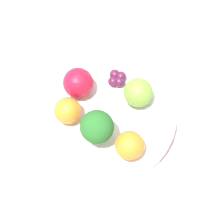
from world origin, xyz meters
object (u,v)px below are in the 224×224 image
(orange_back, at_px, (67,111))
(broccoli, at_px, (97,127))
(bowl, at_px, (112,118))
(grape_cluster, at_px, (117,79))
(apple_green, at_px, (78,83))
(apple_red, at_px, (138,93))
(orange_front, at_px, (129,145))

(orange_back, bearing_deg, broccoli, -69.96)
(bowl, relative_size, broccoli, 3.19)
(grape_cluster, bearing_deg, bowl, -131.30)
(apple_green, bearing_deg, bowl, -72.64)
(bowl, relative_size, orange_back, 4.85)
(broccoli, bearing_deg, bowl, 26.23)
(apple_red, relative_size, grape_cluster, 1.41)
(broccoli, relative_size, apple_green, 1.33)
(orange_front, bearing_deg, bowl, 79.78)
(grape_cluster, bearing_deg, apple_green, 161.65)
(broccoli, relative_size, orange_back, 1.52)
(broccoli, height_order, orange_back, broccoli)
(apple_green, xyz_separation_m, grape_cluster, (0.07, -0.02, -0.02))
(bowl, distance_m, apple_green, 0.09)
(bowl, xyz_separation_m, grape_cluster, (0.05, 0.05, 0.03))
(broccoli, height_order, orange_front, broccoli)
(apple_green, height_order, orange_back, apple_green)
(bowl, distance_m, orange_back, 0.09)
(orange_back, bearing_deg, grape_cluster, 6.19)
(broccoli, xyz_separation_m, apple_red, (0.10, 0.02, -0.02))
(bowl, relative_size, apple_red, 4.38)
(bowl, height_order, apple_green, apple_green)
(bowl, height_order, orange_front, orange_front)
(apple_green, relative_size, orange_back, 1.15)
(apple_red, xyz_separation_m, orange_back, (-0.12, 0.04, -0.00))
(apple_red, bearing_deg, apple_green, 136.26)
(orange_front, xyz_separation_m, grape_cluster, (0.06, 0.12, -0.02))
(apple_green, bearing_deg, orange_back, -141.03)
(apple_red, height_order, orange_back, apple_red)
(apple_red, bearing_deg, orange_back, 161.68)
(apple_red, height_order, grape_cluster, apple_red)
(broccoli, distance_m, orange_back, 0.07)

